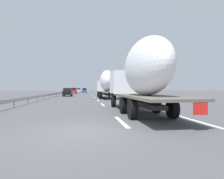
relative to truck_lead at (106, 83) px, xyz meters
The scene contains 23 objects.
ground_plane 15.21m from the truck_lead, 13.90° to the left, with size 260.00×260.00×0.00m, color #4C4C4F.
lane_stripe_0 23.66m from the truck_lead, behind, with size 3.20×0.20×0.01m, color white.
lane_stripe_1 13.76m from the truck_lead, behind, with size 3.20×0.20×0.01m, color white.
lane_stripe_2 6.85m from the truck_lead, 163.51° to the left, with size 3.20×0.20×0.01m, color white.
lane_stripe_3 4.24m from the truck_lead, 32.43° to the left, with size 3.20×0.20×0.01m, color white.
lane_stripe_4 10.64m from the truck_lead, 10.05° to the left, with size 3.20×0.20×0.01m, color white.
lane_stripe_5 25.11m from the truck_lead, ahead, with size 3.20×0.20×0.01m, color white.
lane_stripe_6 41.03m from the truck_lead, ahead, with size 3.20×0.20×0.01m, color white.
lane_stripe_7 49.85m from the truck_lead, ahead, with size 3.20×0.20×0.01m, color white.
lane_stripe_8 48.46m from the truck_lead, ahead, with size 3.20×0.20×0.01m, color white.
lane_stripe_9 62.72m from the truck_lead, ahead, with size 3.20×0.20×0.01m, color white.
edge_line_right 19.81m from the truck_lead, ahead, with size 110.00×0.20×0.01m, color white.
truck_lead is the anchor object (origin of this frame).
truck_trailing 20.53m from the truck_lead, behind, with size 12.30×2.55×4.50m.
car_blue_sedan 42.06m from the truck_lead, ahead, with size 4.10×1.76×1.90m.
car_red_compact 29.88m from the truck_lead, 13.88° to the left, with size 4.33×1.81×1.92m.
car_white_van 65.75m from the truck_lead, ahead, with size 4.05×1.86×2.00m.
car_black_suv 12.46m from the truck_lead, 36.50° to the left, with size 4.63×1.82×1.77m.
road_sign 16.98m from the truck_lead, 10.52° to the right, with size 0.10×0.90×3.20m.
tree_0 27.96m from the truck_lead, 14.38° to the right, with size 3.73×3.73×6.48m.
tree_1 15.34m from the truck_lead, 34.17° to the right, with size 3.63×3.63×7.20m.
tree_2 23.17m from the truck_lead, 22.56° to the right, with size 2.78×2.78×7.19m.
guardrail_median 20.10m from the truck_lead, 28.68° to the left, with size 94.00×0.10×0.76m.
Camera 1 is at (-7.03, -0.09, 1.58)m, focal length 30.67 mm.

